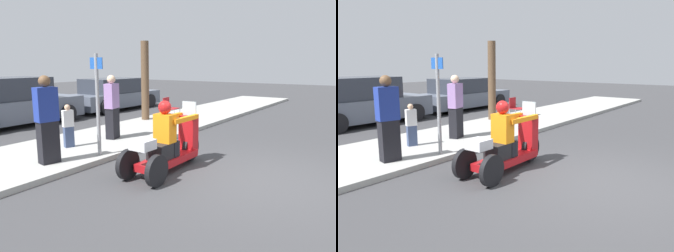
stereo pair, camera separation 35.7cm
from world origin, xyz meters
TOP-DOWN VIEW (x-y plane):
  - ground_plane at (0.00, 0.00)m, footprint 60.00×60.00m
  - sidewalk_strip at (0.00, 4.60)m, footprint 28.00×2.80m
  - motorcycle_trike at (-0.49, 1.79)m, footprint 2.28×0.76m
  - spectator_by_tree at (-1.73, 3.88)m, footprint 0.46×0.32m
  - spectator_mid_group at (-0.67, 4.58)m, footprint 0.28×0.22m
  - spectator_with_child at (0.62, 4.36)m, footprint 0.45×0.34m
  - folding_chair_curbside at (3.78, 4.68)m, footprint 0.51×0.51m
  - parked_car_lot_left at (0.53, 8.94)m, footprint 4.52×2.06m
  - parked_car_lot_right at (5.47, 8.95)m, footprint 4.69×2.04m
  - tree_trunk at (3.55, 5.55)m, footprint 0.28×0.28m
  - street_sign at (-0.75, 3.45)m, footprint 0.08×0.36m

SIDE VIEW (x-z plane):
  - ground_plane at x=0.00m, z-range 0.00..0.00m
  - sidewalk_strip at x=0.00m, z-range 0.00..0.12m
  - motorcycle_trike at x=-0.49m, z-range -0.21..1.22m
  - spectator_mid_group at x=-0.67m, z-range 0.10..1.14m
  - folding_chair_curbside at x=3.78m, z-range 0.21..1.03m
  - parked_car_lot_right at x=5.47m, z-range -0.04..1.41m
  - parked_car_lot_left at x=0.53m, z-range -0.06..1.60m
  - spectator_with_child at x=0.62m, z-range 0.09..1.79m
  - spectator_by_tree at x=-1.73m, z-range 0.09..1.86m
  - street_sign at x=-0.75m, z-range 0.22..2.42m
  - tree_trunk at x=3.55m, z-range 0.12..2.89m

